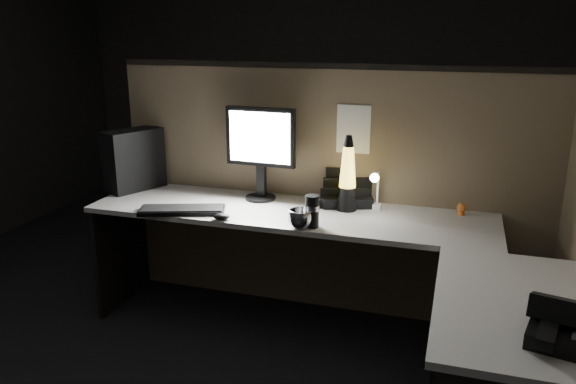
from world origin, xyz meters
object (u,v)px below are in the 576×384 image
(monitor, at_px, (261,144))
(keyboard, at_px, (182,210))
(lava_lamp, at_px, (348,179))
(desk_phone, at_px, (569,326))
(pc_tower, at_px, (134,160))

(monitor, distance_m, keyboard, 0.60)
(keyboard, height_order, lava_lamp, lava_lamp)
(lava_lamp, xyz_separation_m, desk_phone, (0.98, -1.16, -0.12))
(desk_phone, bearing_deg, lava_lamp, 143.70)
(pc_tower, height_order, keyboard, pc_tower)
(lava_lamp, distance_m, desk_phone, 1.52)
(lava_lamp, bearing_deg, pc_tower, 179.27)
(pc_tower, relative_size, desk_phone, 1.28)
(pc_tower, height_order, lava_lamp, lava_lamp)
(keyboard, bearing_deg, pc_tower, 126.96)
(keyboard, bearing_deg, lava_lamp, 0.90)
(pc_tower, height_order, monitor, monitor)
(pc_tower, relative_size, keyboard, 0.81)
(pc_tower, xyz_separation_m, desk_phone, (2.36, -1.17, -0.13))
(desk_phone, bearing_deg, keyboard, 169.17)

